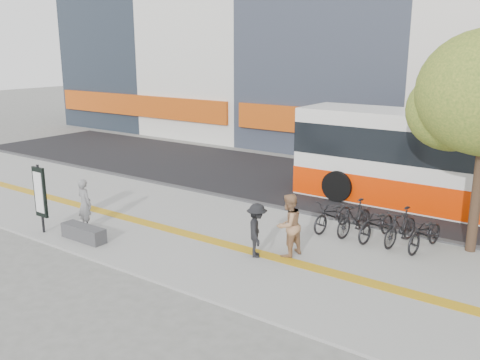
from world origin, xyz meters
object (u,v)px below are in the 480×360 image
Objects in this scene: bench at (84,233)px; pedestrian_dark at (257,230)px; signboard at (40,193)px; seated_woman at (85,204)px; pedestrian_tan at (289,225)px; bus at (475,169)px.

bench is 1.04× the size of pedestrian_dark.
seated_woman is at bearing 52.23° from signboard.
pedestrian_tan is (7.27, 2.87, -0.39)m from signboard.
bench is 1.24m from seated_woman.
pedestrian_tan is at bearing 24.31° from bench.
signboard reaches higher than pedestrian_dark.
pedestrian_tan is (5.67, 2.56, 0.67)m from bench.
signboard reaches higher than pedestrian_tan.
bench is at bearing 10.81° from signboard.
signboard is at bearing -56.54° from pedestrian_tan.
pedestrian_dark is (6.59, 2.31, -0.52)m from signboard.
pedestrian_tan is at bearing -155.51° from seated_woman.
bus reaches higher than pedestrian_tan.
seated_woman is at bearing 137.73° from bench.
bus is at bearing -61.92° from pedestrian_dark.
seated_woman is at bearing -137.50° from bus.
pedestrian_dark is at bearing -117.49° from bus.
pedestrian_tan is at bearing -85.15° from pedestrian_dark.
bus reaches higher than bench.
pedestrian_dark is at bearing -158.93° from seated_woman.
signboard is at bearing 74.86° from pedestrian_dark.
bus is 8.42× the size of pedestrian_dark.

